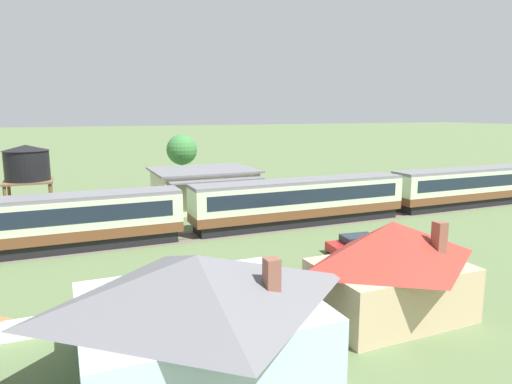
{
  "coord_description": "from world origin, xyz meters",
  "views": [
    {
      "loc": [
        -44.27,
        -36.5,
        10.26
      ],
      "look_at": [
        -29.06,
        -1.15,
        3.44
      ],
      "focal_mm": 32.0,
      "sensor_mm": 36.0,
      "label": 1
    }
  ],
  "objects_px": {
    "cottage_grey_roof": "(198,310)",
    "cottage_red_roof": "(391,267)",
    "passenger_train": "(304,199)",
    "station_building": "(204,188)",
    "water_tower": "(27,165)",
    "yard_tree_1": "(182,150)",
    "parked_car_red": "(360,245)"
  },
  "relations": [
    {
      "from": "cottage_red_roof",
      "to": "parked_car_red",
      "type": "relative_size",
      "value": 1.6
    },
    {
      "from": "passenger_train",
      "to": "cottage_red_roof",
      "type": "bearing_deg",
      "value": -106.17
    },
    {
      "from": "station_building",
      "to": "water_tower",
      "type": "bearing_deg",
      "value": -170.88
    },
    {
      "from": "passenger_train",
      "to": "water_tower",
      "type": "bearing_deg",
      "value": 160.04
    },
    {
      "from": "cottage_grey_roof",
      "to": "yard_tree_1",
      "type": "bearing_deg",
      "value": 76.56
    },
    {
      "from": "water_tower",
      "to": "parked_car_red",
      "type": "distance_m",
      "value": 29.03
    },
    {
      "from": "station_building",
      "to": "water_tower",
      "type": "xyz_separation_m",
      "value": [
        -16.78,
        -2.69,
        3.58
      ]
    },
    {
      "from": "passenger_train",
      "to": "station_building",
      "type": "distance_m",
      "value": 12.64
    },
    {
      "from": "station_building",
      "to": "parked_car_red",
      "type": "relative_size",
      "value": 2.18
    },
    {
      "from": "water_tower",
      "to": "cottage_red_roof",
      "type": "bearing_deg",
      "value": -56.89
    },
    {
      "from": "passenger_train",
      "to": "station_building",
      "type": "relative_size",
      "value": 9.97
    },
    {
      "from": "station_building",
      "to": "passenger_train",
      "type": "bearing_deg",
      "value": -60.77
    },
    {
      "from": "passenger_train",
      "to": "cottage_red_roof",
      "type": "xyz_separation_m",
      "value": [
        -5.39,
        -18.6,
        0.25
      ]
    },
    {
      "from": "passenger_train",
      "to": "cottage_red_roof",
      "type": "height_order",
      "value": "cottage_red_roof"
    },
    {
      "from": "cottage_grey_roof",
      "to": "yard_tree_1",
      "type": "distance_m",
      "value": 42.77
    },
    {
      "from": "cottage_red_roof",
      "to": "yard_tree_1",
      "type": "distance_m",
      "value": 40.88
    },
    {
      "from": "passenger_train",
      "to": "station_building",
      "type": "bearing_deg",
      "value": 119.23
    },
    {
      "from": "station_building",
      "to": "parked_car_red",
      "type": "xyz_separation_m",
      "value": [
        5.69,
        -20.37,
        -1.47
      ]
    },
    {
      "from": "station_building",
      "to": "water_tower",
      "type": "height_order",
      "value": "water_tower"
    },
    {
      "from": "water_tower",
      "to": "parked_car_red",
      "type": "xyz_separation_m",
      "value": [
        22.47,
        -17.67,
        -5.05
      ]
    },
    {
      "from": "cottage_grey_roof",
      "to": "station_building",
      "type": "bearing_deg",
      "value": 72.75
    },
    {
      "from": "cottage_red_roof",
      "to": "yard_tree_1",
      "type": "height_order",
      "value": "yard_tree_1"
    },
    {
      "from": "passenger_train",
      "to": "water_tower",
      "type": "xyz_separation_m",
      "value": [
        -22.96,
        8.34,
        3.36
      ]
    },
    {
      "from": "station_building",
      "to": "cottage_red_roof",
      "type": "relative_size",
      "value": 1.36
    },
    {
      "from": "passenger_train",
      "to": "yard_tree_1",
      "type": "bearing_deg",
      "value": 104.36
    },
    {
      "from": "cottage_grey_roof",
      "to": "cottage_red_roof",
      "type": "xyz_separation_m",
      "value": [
        10.2,
        0.72,
        0.11
      ]
    },
    {
      "from": "passenger_train",
      "to": "water_tower",
      "type": "relative_size",
      "value": 14.5
    },
    {
      "from": "station_building",
      "to": "cottage_grey_roof",
      "type": "xyz_separation_m",
      "value": [
        -9.42,
        -30.35,
        0.35
      ]
    },
    {
      "from": "water_tower",
      "to": "cottage_red_roof",
      "type": "height_order",
      "value": "water_tower"
    },
    {
      "from": "station_building",
      "to": "cottage_grey_roof",
      "type": "bearing_deg",
      "value": -107.25
    },
    {
      "from": "yard_tree_1",
      "to": "parked_car_red",
      "type": "bearing_deg",
      "value": -80.64
    },
    {
      "from": "passenger_train",
      "to": "cottage_red_roof",
      "type": "distance_m",
      "value": 19.37
    }
  ]
}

